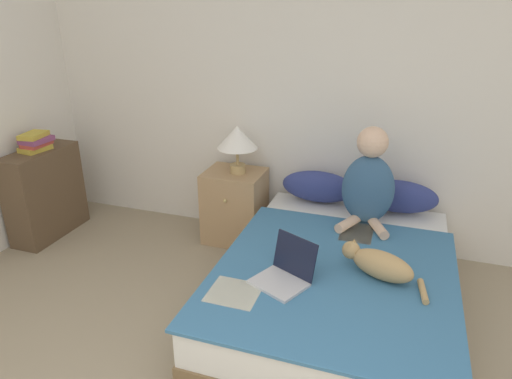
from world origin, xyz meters
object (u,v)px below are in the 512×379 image
bed (336,287)px  book_stack_top (35,142)px  table_lamp (237,139)px  pillow_near (318,187)px  laptop_open (285,273)px  pillow_far (398,196)px  person_sitting (369,182)px  nightstand (235,206)px  bookshelf (45,193)px  cat_tabby (379,264)px

bed → book_stack_top: bearing=172.8°
bed → table_lamp: size_ratio=4.90×
bed → pillow_near: (-0.31, 0.85, 0.35)m
laptop_open → pillow_far: bearing=90.0°
pillow_far → laptop_open: size_ratio=1.53×
bed → book_stack_top: (-2.62, 0.33, 0.65)m
person_sitting → nightstand: person_sitting is taller
bookshelf → book_stack_top: bearing=13.4°
laptop_open → table_lamp: table_lamp is taller
person_sitting → book_stack_top: bearing=-174.8°
bookshelf → pillow_near: bearing=12.6°
bookshelf → book_stack_top: (0.00, 0.00, 0.47)m
pillow_far → laptop_open: 1.34m
bed → pillow_far: (0.31, 0.85, 0.35)m
table_lamp → laptop_open: bearing=-57.6°
book_stack_top → pillow_far: bearing=10.0°
bed → bookshelf: bearing=172.8°
bed → bookshelf: bookshelf is taller
nightstand → book_stack_top: 1.76m
nightstand → bookshelf: bookshelf is taller
nightstand → laptop_open: bearing=-56.5°
pillow_far → nightstand: 1.35m
pillow_near → bookshelf: (-2.31, -0.52, -0.16)m
laptop_open → cat_tabby: bearing=49.3°
nightstand → book_stack_top: book_stack_top is taller
nightstand → pillow_far: bearing=3.3°
person_sitting → nightstand: bearing=170.2°
pillow_near → table_lamp: size_ratio=1.49×
person_sitting → table_lamp: (-1.08, 0.19, 0.17)m
person_sitting → table_lamp: size_ratio=1.82×
pillow_near → book_stack_top: 2.39m
person_sitting → cat_tabby: person_sitting is taller
bed → book_stack_top: 2.72m
bed → pillow_far: 0.97m
person_sitting → laptop_open: bearing=-111.0°
laptop_open → nightstand: laptop_open is taller
book_stack_top → table_lamp: bearing=14.8°
bed → laptop_open: bearing=-125.8°
person_sitting → bookshelf: size_ratio=0.93×
bed → person_sitting: 0.79m
pillow_near → laptop_open: pillow_near is taller
laptop_open → table_lamp: size_ratio=0.98×
pillow_near → book_stack_top: (-2.31, -0.52, 0.30)m
person_sitting → table_lamp: person_sitting is taller
bed → laptop_open: (-0.26, -0.36, 0.27)m
table_lamp → bed: bearing=-38.1°
person_sitting → book_stack_top: 2.73m
bed → person_sitting: (0.10, 0.58, 0.53)m
laptop_open → bookshelf: bookshelf is taller
pillow_near → nightstand: 0.75m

